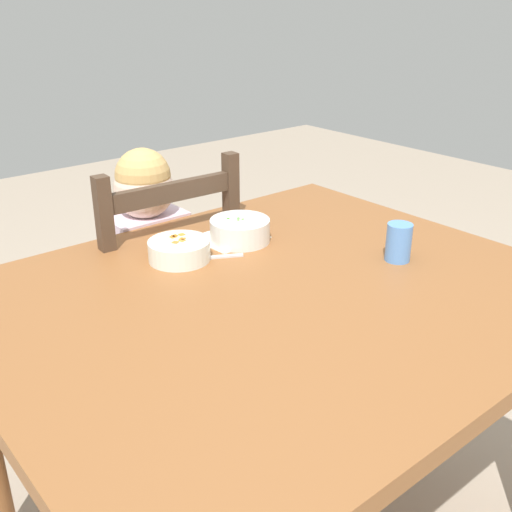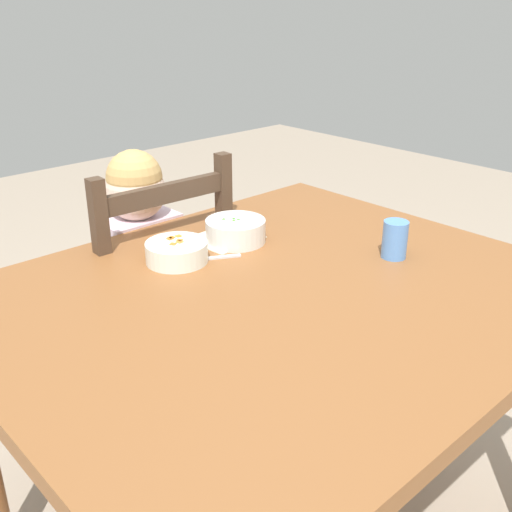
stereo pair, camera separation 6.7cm
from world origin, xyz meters
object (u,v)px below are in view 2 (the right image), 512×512
(drinking_cup, at_px, (395,239))
(dining_chair, at_px, (149,315))
(bowl_of_carrots, at_px, (177,251))
(bowl_of_peas, at_px, (236,230))
(child_figure, at_px, (146,263))
(spoon, at_px, (202,258))
(dining_table, at_px, (277,330))

(drinking_cup, bearing_deg, dining_chair, 116.15)
(dining_chair, distance_m, bowl_of_carrots, 0.45)
(bowl_of_peas, distance_m, bowl_of_carrots, 0.19)
(bowl_of_peas, bearing_deg, child_figure, 107.71)
(dining_chair, bearing_deg, spoon, -97.08)
(dining_chair, bearing_deg, dining_table, -91.83)
(dining_table, relative_size, drinking_cup, 13.47)
(dining_chair, bearing_deg, drinking_cup, -63.85)
(dining_table, relative_size, child_figure, 1.29)
(dining_table, bearing_deg, drinking_cup, -11.48)
(dining_chair, relative_size, bowl_of_carrots, 6.41)
(dining_chair, xyz_separation_m, drinking_cup, (0.31, -0.64, 0.35))
(bowl_of_peas, bearing_deg, bowl_of_carrots, 179.98)
(dining_chair, bearing_deg, child_figure, -68.28)
(dining_chair, bearing_deg, bowl_of_peas, -72.21)
(dining_chair, height_order, bowl_of_carrots, dining_chair)
(drinking_cup, bearing_deg, child_figure, 116.20)
(spoon, bearing_deg, bowl_of_carrots, 144.47)
(bowl_of_peas, relative_size, bowl_of_carrots, 1.04)
(drinking_cup, bearing_deg, bowl_of_carrots, 140.02)
(drinking_cup, bearing_deg, dining_table, 168.52)
(dining_table, distance_m, spoon, 0.26)
(child_figure, relative_size, bowl_of_carrots, 6.47)
(dining_table, xyz_separation_m, child_figure, (0.02, 0.56, -0.03))
(bowl_of_peas, height_order, spoon, bowl_of_peas)
(child_figure, relative_size, spoon, 7.42)
(dining_chair, height_order, spoon, dining_chair)
(child_figure, height_order, spoon, child_figure)
(drinking_cup, bearing_deg, bowl_of_peas, 122.67)
(spoon, bearing_deg, drinking_cup, -40.56)
(child_figure, height_order, drinking_cup, child_figure)
(bowl_of_peas, distance_m, drinking_cup, 0.40)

